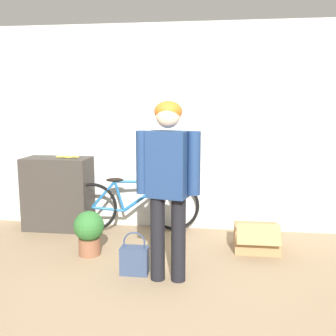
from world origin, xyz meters
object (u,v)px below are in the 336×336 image
object	(u,v)px
cardboard_box	(256,238)
potted_plant	(89,231)
banana	(67,157)
bicycle	(133,205)
person	(168,175)
handbag	(135,259)

from	to	relation	value
cardboard_box	potted_plant	xyz separation A→B (m)	(-1.80, -0.40, 0.14)
banana	potted_plant	bearing A→B (deg)	-56.62
bicycle	banana	xyz separation A→B (m)	(-0.84, -0.04, 0.61)
bicycle	banana	bearing A→B (deg)	172.14
person	potted_plant	distance (m)	1.27
person	bicycle	xyz separation A→B (m)	(-0.62, 1.35, -0.64)
bicycle	banana	distance (m)	1.03
person	cardboard_box	size ratio (longest dim) A/B	3.12
handbag	cardboard_box	distance (m)	1.46
potted_plant	banana	bearing A→B (deg)	123.38
handbag	cardboard_box	size ratio (longest dim) A/B	0.80
person	potted_plant	world-z (taller)	person
bicycle	potted_plant	distance (m)	0.90
bicycle	handbag	size ratio (longest dim) A/B	3.97
person	potted_plant	size ratio (longest dim) A/B	3.39
person	bicycle	world-z (taller)	person
cardboard_box	person	bearing A→B (deg)	-134.34
banana	handbag	distance (m)	1.85
handbag	potted_plant	bearing A→B (deg)	144.78
banana	handbag	xyz separation A→B (m)	(1.12, -1.23, -0.81)
cardboard_box	potted_plant	size ratio (longest dim) A/B	1.09
bicycle	banana	size ratio (longest dim) A/B	5.20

